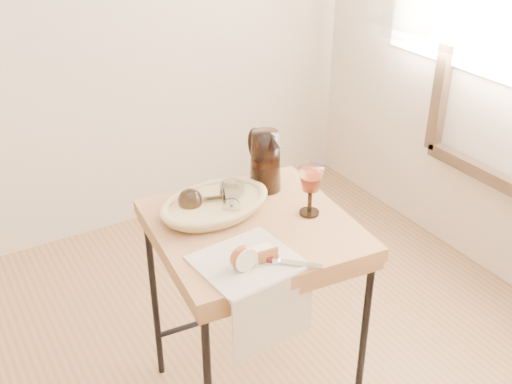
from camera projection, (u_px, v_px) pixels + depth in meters
side_table at (253, 317)px, 2.09m from camera, size 0.64×0.64×0.75m
tea_towel at (247, 262)px, 1.72m from camera, size 0.29×0.27×0.01m
bread_basket at (215, 206)px, 1.95m from camera, size 0.36×0.27×0.05m
goblet_lying_a at (205, 199)px, 1.93m from camera, size 0.14×0.11×0.08m
goblet_lying_b at (232, 197)px, 1.94m from camera, size 0.14×0.16×0.08m
pitcher at (265, 161)px, 2.05m from camera, size 0.15×0.23×0.25m
wine_goblet at (310, 191)px, 1.91m from camera, size 0.10×0.10×0.16m
apple_half at (242, 257)px, 1.68m from camera, size 0.08×0.05×0.07m
apple_wedge at (262, 253)px, 1.72m from camera, size 0.06×0.04×0.04m
table_knife at (279, 260)px, 1.71m from camera, size 0.18×0.17×0.02m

